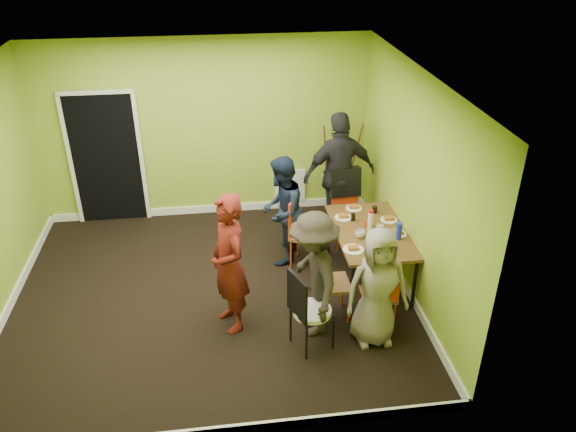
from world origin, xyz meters
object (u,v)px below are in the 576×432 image
Objects in this scene: blue_bottle at (399,231)px; person_front_end at (377,287)px; chair_left_near at (325,277)px; person_standing at (229,264)px; person_back_end at (339,174)px; person_left_near at (314,275)px; chair_back_end at (346,190)px; dining_table at (370,234)px; easel at (340,170)px; orange_bottle at (365,224)px; thermos at (370,221)px; chair_left_far at (301,228)px; person_left_far at (282,211)px; chair_bentwood at (307,307)px; chair_front_end at (380,292)px.

person_front_end is (-0.52, -0.92, -0.14)m from blue_bottle.
chair_left_near is 0.70m from person_front_end.
person_back_end is at bearing 119.82° from person_standing.
chair_left_near is 0.35m from person_left_near.
chair_back_end is 0.58× the size of person_back_end.
person_standing reaches higher than blue_bottle.
easel is (-0.01, 1.83, 0.08)m from dining_table.
blue_bottle is at bearing 94.23° from person_back_end.
person_back_end is (-0.08, 1.23, 0.14)m from orange_bottle.
orange_bottle is (-0.05, 0.10, 0.10)m from dining_table.
chair_left_far is at bearing 150.94° from thermos.
thermos is 1.04× the size of blue_bottle.
thermos is 0.15× the size of person_left_near.
orange_bottle is 0.06× the size of person_left_far.
chair_back_end is at bearing 151.18° from person_left_near.
person_left_far is (-1.06, -1.19, -0.01)m from easel.
orange_bottle reaches higher than dining_table.
person_standing is (-1.00, -1.20, 0.30)m from chair_left_far.
orange_bottle is 1.29m from person_front_end.
person_front_end is (-0.17, -2.32, -0.05)m from chair_back_end.
chair_left_near is 1.00× the size of chair_bentwood.
chair_left_near is 1.15m from person_standing.
thermos is 0.16× the size of person_front_end.
chair_back_end reaches higher than thermos.
dining_table is 1.50× the size of chair_left_near.
person_front_end reaches higher than chair_left_far.
chair_back_end is 1.09× the size of chair_bentwood.
chair_left_far is 1.15m from person_back_end.
chair_back_end is at bearing 98.54° from person_back_end.
chair_left_far is 11.09× the size of orange_bottle.
dining_table is at bearing 85.02° from person_back_end.
chair_left_near is 0.69× the size of person_front_end.
chair_left_far is 0.68× the size of person_front_end.
person_back_end is at bearing -103.78° from easel.
person_back_end is at bearing 104.65° from blue_bottle.
dining_table is at bearing 90.57° from person_standing.
dining_table is at bearing 79.11° from person_left_far.
blue_bottle is at bearing 81.70° from person_standing.
person_left_far is 1.18m from person_back_end.
chair_left_far is (-0.82, 0.51, -0.14)m from dining_table.
blue_bottle is (0.42, 0.75, 0.34)m from chair_front_end.
person_front_end is (-0.19, -1.27, -0.07)m from orange_bottle.
chair_front_end is at bearing -94.39° from orange_bottle.
chair_front_end is 2.36m from person_back_end.
easel is 3.00m from person_front_end.
person_back_end reaches higher than orange_bottle.
dining_table is 16.93× the size of orange_bottle.
chair_left_near is at bearing 34.94° from person_left_far.
easel is at bearing 86.70° from chair_front_end.
person_back_end is at bearing 93.64° from orange_bottle.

